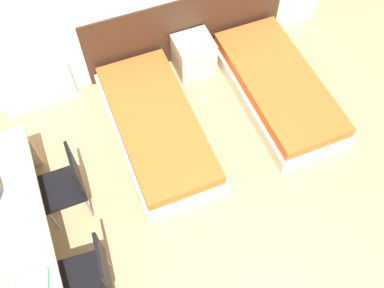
% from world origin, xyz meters
% --- Properties ---
extents(headboard_panel, '(2.62, 0.03, 0.94)m').
position_xyz_m(headboard_panel, '(0.59, 3.66, 0.47)').
color(headboard_panel, '#382316').
rests_on(headboard_panel, ground_plane).
extents(bed_near_window, '(0.94, 2.03, 0.34)m').
position_xyz_m(bed_near_window, '(-0.20, 2.61, 0.16)').
color(bed_near_window, beige).
rests_on(bed_near_window, ground_plane).
extents(bed_near_door, '(0.94, 2.03, 0.34)m').
position_xyz_m(bed_near_door, '(1.38, 2.61, 0.16)').
color(bed_near_door, beige).
rests_on(bed_near_door, ground_plane).
extents(nightstand, '(0.47, 0.42, 0.50)m').
position_xyz_m(nightstand, '(0.59, 3.42, 0.25)').
color(nightstand, beige).
rests_on(nightstand, ground_plane).
extents(radiator, '(0.88, 0.12, 0.58)m').
position_xyz_m(radiator, '(-1.37, 3.58, 0.29)').
color(radiator, silver).
rests_on(radiator, ground_plane).
extents(desk, '(0.55, 2.30, 0.74)m').
position_xyz_m(desk, '(-1.79, 1.61, 0.59)').
color(desk, '#C6B28E').
rests_on(desk, ground_plane).
extents(chair_near_laptop, '(0.43, 0.43, 0.93)m').
position_xyz_m(chair_near_laptop, '(-1.30, 2.08, 0.52)').
color(chair_near_laptop, black).
rests_on(chair_near_laptop, ground_plane).
extents(chair_near_notebook, '(0.46, 0.46, 0.93)m').
position_xyz_m(chair_near_notebook, '(-1.30, 1.14, 0.52)').
color(chair_near_notebook, black).
rests_on(chair_near_notebook, ground_plane).
extents(laptop, '(0.37, 0.26, 0.35)m').
position_xyz_m(laptop, '(-1.80, 2.02, 0.81)').
color(laptop, silver).
rests_on(laptop, desk).
extents(open_notebook, '(0.35, 0.27, 0.02)m').
position_xyz_m(open_notebook, '(-1.76, 1.16, 0.74)').
color(open_notebook, '#236B3D').
rests_on(open_notebook, desk).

